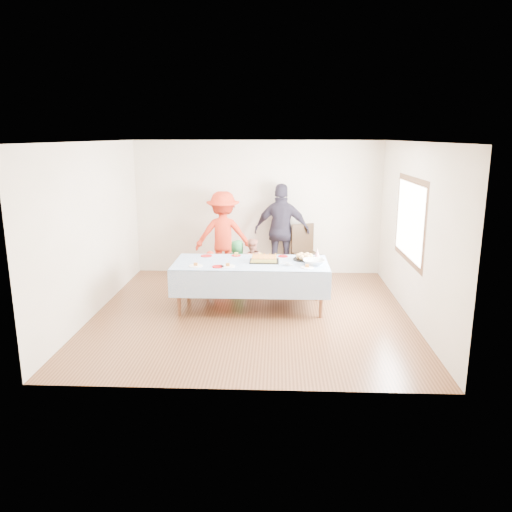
# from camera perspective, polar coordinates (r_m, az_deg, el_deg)

# --- Properties ---
(ground) EXTENTS (5.00, 5.00, 0.00)m
(ground) POSITION_cam_1_polar(r_m,az_deg,el_deg) (8.10, -0.53, -6.52)
(ground) COLOR #4A2915
(ground) RESTS_ON ground
(room_walls) EXTENTS (5.04, 5.04, 2.72)m
(room_walls) POSITION_cam_1_polar(r_m,az_deg,el_deg) (7.68, -0.15, 6.00)
(room_walls) COLOR beige
(room_walls) RESTS_ON ground
(party_table) EXTENTS (2.50, 1.10, 0.78)m
(party_table) POSITION_cam_1_polar(r_m,az_deg,el_deg) (8.14, -0.59, -1.08)
(party_table) COLOR brown
(party_table) RESTS_ON ground
(birthday_cake) EXTENTS (0.47, 0.36, 0.08)m
(birthday_cake) POSITION_cam_1_polar(r_m,az_deg,el_deg) (8.15, 0.95, -0.36)
(birthday_cake) COLOR black
(birthday_cake) RESTS_ON party_table
(rolls_tray) EXTENTS (0.37, 0.37, 0.11)m
(rolls_tray) POSITION_cam_1_polar(r_m,az_deg,el_deg) (8.30, 5.54, -0.13)
(rolls_tray) COLOR black
(rolls_tray) RESTS_ON party_table
(punch_bowl) EXTENTS (0.35, 0.35, 0.09)m
(punch_bowl) POSITION_cam_1_polar(r_m,az_deg,el_deg) (8.01, 6.62, -0.69)
(punch_bowl) COLOR silver
(punch_bowl) RESTS_ON party_table
(party_hat) EXTENTS (0.09, 0.09, 0.15)m
(party_hat) POSITION_cam_1_polar(r_m,az_deg,el_deg) (8.51, 7.02, 0.39)
(party_hat) COLOR white
(party_hat) RESTS_ON party_table
(fork_pile) EXTENTS (0.24, 0.18, 0.07)m
(fork_pile) POSITION_cam_1_polar(r_m,az_deg,el_deg) (7.90, 3.52, -0.89)
(fork_pile) COLOR white
(fork_pile) RESTS_ON party_table
(plate_red_far_a) EXTENTS (0.19, 0.19, 0.01)m
(plate_red_far_a) POSITION_cam_1_polar(r_m,az_deg,el_deg) (8.56, -5.69, 0.02)
(plate_red_far_a) COLOR red
(plate_red_far_a) RESTS_ON party_table
(plate_red_far_b) EXTENTS (0.16, 0.16, 0.01)m
(plate_red_far_b) POSITION_cam_1_polar(r_m,az_deg,el_deg) (8.55, -2.28, 0.06)
(plate_red_far_b) COLOR red
(plate_red_far_b) RESTS_ON party_table
(plate_red_far_c) EXTENTS (0.18, 0.18, 0.01)m
(plate_red_far_c) POSITION_cam_1_polar(r_m,az_deg,el_deg) (8.50, 0.48, -0.01)
(plate_red_far_c) COLOR red
(plate_red_far_c) RESTS_ON party_table
(plate_red_far_d) EXTENTS (0.17, 0.17, 0.01)m
(plate_red_far_d) POSITION_cam_1_polar(r_m,az_deg,el_deg) (8.50, 3.11, -0.03)
(plate_red_far_d) COLOR red
(plate_red_far_d) RESTS_ON party_table
(plate_red_near) EXTENTS (0.19, 0.19, 0.01)m
(plate_red_near) POSITION_cam_1_polar(r_m,az_deg,el_deg) (7.85, -4.35, -1.21)
(plate_red_near) COLOR red
(plate_red_near) RESTS_ON party_table
(plate_white_left) EXTENTS (0.22, 0.22, 0.01)m
(plate_white_left) POSITION_cam_1_polar(r_m,az_deg,el_deg) (7.92, -6.90, -1.13)
(plate_white_left) COLOR white
(plate_white_left) RESTS_ON party_table
(plate_white_mid) EXTENTS (0.23, 0.23, 0.01)m
(plate_white_mid) POSITION_cam_1_polar(r_m,az_deg,el_deg) (7.86, -3.24, -1.18)
(plate_white_mid) COLOR white
(plate_white_mid) RESTS_ON party_table
(plate_white_right) EXTENTS (0.20, 0.20, 0.01)m
(plate_white_right) POSITION_cam_1_polar(r_m,az_deg,el_deg) (7.81, 5.87, -1.31)
(plate_white_right) COLOR white
(plate_white_right) RESTS_ON party_table
(dining_chair) EXTENTS (0.63, 0.63, 1.09)m
(dining_chair) POSITION_cam_1_polar(r_m,az_deg,el_deg) (9.88, 5.63, 0.80)
(dining_chair) COLOR black
(dining_chair) RESTS_ON ground
(toddler_left) EXTENTS (0.31, 0.21, 0.82)m
(toddler_left) POSITION_cam_1_polar(r_m,az_deg,el_deg) (8.90, -5.24, -1.95)
(toddler_left) COLOR red
(toddler_left) RESTS_ON ground
(toddler_mid) EXTENTS (0.51, 0.42, 0.91)m
(toddler_mid) POSITION_cam_1_polar(r_m,az_deg,el_deg) (9.33, -2.15, -0.89)
(toddler_mid) COLOR #267439
(toddler_mid) RESTS_ON ground
(toddler_right) EXTENTS (0.47, 0.38, 0.93)m
(toddler_right) POSITION_cam_1_polar(r_m,az_deg,el_deg) (9.32, -0.51, -0.81)
(toddler_right) COLOR #C5725B
(toddler_right) RESTS_ON ground
(adult_left) EXTENTS (1.15, 0.70, 1.73)m
(adult_left) POSITION_cam_1_polar(r_m,az_deg,el_deg) (9.91, -3.76, 2.40)
(adult_left) COLOR red
(adult_left) RESTS_ON ground
(adult_right) EXTENTS (1.15, 0.59, 1.88)m
(adult_right) POSITION_cam_1_polar(r_m,az_deg,el_deg) (9.97, 2.97, 2.90)
(adult_right) COLOR #2D2838
(adult_right) RESTS_ON ground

